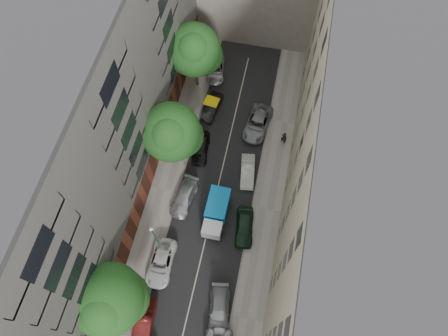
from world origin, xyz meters
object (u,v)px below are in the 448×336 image
(tarp_truck, at_px, (216,212))
(car_right_2, at_px, (244,227))
(car_left_5, at_px, (212,107))
(car_right_4, at_px, (257,123))
(car_left_4, at_px, (201,148))
(car_right_3, at_px, (248,171))
(tree_mid, at_px, (172,134))
(car_left_2, at_px, (161,263))
(pedestrian, at_px, (284,138))
(car_left_1, at_px, (144,324))
(tree_near, at_px, (109,301))
(car_left_6, at_px, (216,69))
(car_right_1, at_px, (219,309))
(lamp_post, at_px, (155,236))
(car_left_3, at_px, (184,197))
(tree_far, at_px, (195,52))

(tarp_truck, height_order, car_right_2, tarp_truck)
(car_left_5, bearing_deg, car_right_4, -3.64)
(car_left_4, relative_size, car_right_3, 1.04)
(car_left_4, height_order, tree_mid, tree_mid)
(car_left_2, bearing_deg, pedestrian, 57.73)
(tree_mid, bearing_deg, car_left_4, 41.31)
(tarp_truck, distance_m, car_left_4, 8.02)
(car_left_1, distance_m, tree_near, 5.37)
(tarp_truck, height_order, car_left_6, tarp_truck)
(car_right_3, height_order, tree_mid, tree_mid)
(tarp_truck, xyz_separation_m, car_left_6, (-4.15, 18.46, -0.66))
(tarp_truck, bearing_deg, car_right_1, -75.43)
(car_right_2, relative_size, tree_mid, 0.50)
(car_left_4, relative_size, car_right_1, 0.93)
(car_left_1, bearing_deg, car_left_6, 85.24)
(lamp_post, bearing_deg, car_left_1, -85.26)
(tarp_truck, bearing_deg, tree_mid, 136.51)
(car_left_1, xyz_separation_m, lamp_post, (-0.60, 7.24, 3.05))
(car_left_3, bearing_deg, car_left_2, -86.22)
(car_right_2, height_order, tree_mid, tree_mid)
(tree_near, xyz_separation_m, tree_far, (0.58, 26.74, 0.36))
(tree_near, height_order, tree_mid, tree_mid)
(car_right_4, bearing_deg, car_right_2, -78.75)
(car_right_3, bearing_deg, lamp_post, -133.68)
(car_left_5, height_order, car_right_3, car_left_5)
(car_right_4, bearing_deg, car_right_3, -82.44)
(lamp_post, bearing_deg, car_left_3, 78.67)
(car_left_2, distance_m, car_left_6, 24.40)
(car_right_1, bearing_deg, tree_mid, 109.29)
(car_left_3, bearing_deg, car_right_2, -8.02)
(car_left_2, relative_size, pedestrian, 2.55)
(car_left_2, relative_size, tree_near, 0.58)
(car_left_3, xyz_separation_m, car_right_2, (6.71, -1.89, 0.08))
(car_left_5, bearing_deg, car_left_4, -81.54)
(tree_near, xyz_separation_m, lamp_post, (1.65, 6.42, -1.76))
(car_left_4, distance_m, tree_far, 10.47)
(car_right_3, bearing_deg, car_left_6, 108.13)
(car_left_2, relative_size, tree_mid, 0.55)
(car_right_2, distance_m, car_right_3, 6.25)
(car_right_3, relative_size, tree_near, 0.48)
(tarp_truck, xyz_separation_m, tree_far, (-5.84, 16.02, 4.62))
(car_left_4, bearing_deg, car_left_3, -98.24)
(tree_near, relative_size, tree_mid, 0.96)
(tarp_truck, xyz_separation_m, car_left_5, (-3.36, 12.86, -0.61))
(car_left_5, xyz_separation_m, car_right_2, (6.40, -13.60, 0.07))
(tree_near, bearing_deg, tree_far, 88.76)
(car_right_3, height_order, lamp_post, lamp_post)
(car_left_4, relative_size, lamp_post, 0.73)
(tarp_truck, bearing_deg, car_left_5, 105.19)
(pedestrian, bearing_deg, car_left_3, 69.14)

